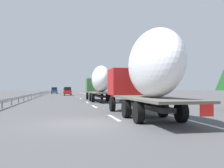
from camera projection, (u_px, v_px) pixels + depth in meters
name	position (u px, v px, depth m)	size (l,w,h in m)	color
ground_plane	(68.00, 97.00, 51.80)	(260.00, 260.00, 0.00)	#4C4C4F
lane_stripe_0	(114.00, 118.00, 14.81)	(3.20, 0.20, 0.01)	white
lane_stripe_1	(94.00, 106.00, 23.82)	(3.20, 0.20, 0.01)	white
lane_stripe_2	(87.00, 102.00, 30.85)	(3.20, 0.20, 0.01)	white
lane_stripe_3	(81.00, 98.00, 42.11)	(3.20, 0.20, 0.01)	white
lane_stripe_4	(76.00, 96.00, 55.69)	(3.20, 0.20, 0.01)	white
lane_stripe_5	(74.00, 95.00, 65.73)	(3.20, 0.20, 0.01)	white
edge_line_right	(93.00, 96.00, 57.74)	(110.00, 0.20, 0.01)	white
truck_lead	(99.00, 82.00, 33.62)	(13.44, 2.55, 4.46)	#387038
truck_trailing	(146.00, 72.00, 14.75)	(12.00, 2.55, 4.76)	#B21919
car_red_compact	(68.00, 91.00, 60.25)	(4.25, 1.74, 1.93)	red
car_blue_sedan	(54.00, 91.00, 76.87)	(4.15, 1.77, 1.91)	#28479E
car_yellow_coupe	(66.00, 90.00, 87.28)	(4.42, 1.87, 1.76)	gold
road_sign	(105.00, 85.00, 48.35)	(0.10, 0.90, 3.29)	gray
tree_0	(122.00, 79.00, 60.96)	(3.80, 3.80, 6.40)	#472D19
tree_1	(100.00, 81.00, 75.84)	(2.42, 2.42, 5.65)	#472D19
tree_2	(139.00, 77.00, 38.67)	(2.67, 2.67, 5.34)	#472D19
guardrail_median	(38.00, 93.00, 53.63)	(94.00, 0.10, 0.76)	#9EA0A5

